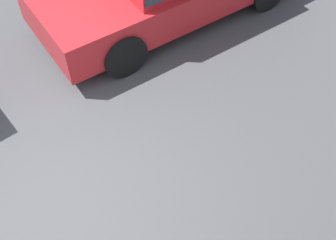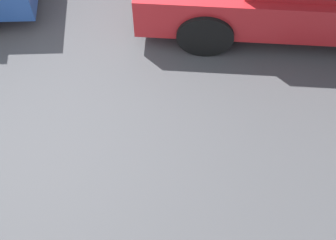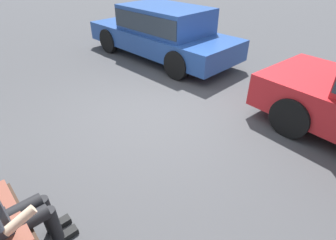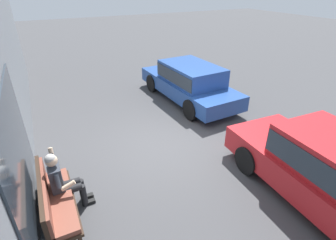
{
  "view_description": "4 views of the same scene",
  "coord_description": "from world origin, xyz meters",
  "views": [
    {
      "loc": [
        0.2,
        2.6,
        4.43
      ],
      "look_at": [
        -1.47,
        0.37,
        0.92
      ],
      "focal_mm": 45.0,
      "sensor_mm": 36.0,
      "label": 1
    },
    {
      "loc": [
        -1.57,
        2.6,
        5.11
      ],
      "look_at": [
        -1.53,
        0.37,
        1.19
      ],
      "focal_mm": 55.0,
      "sensor_mm": 36.0,
      "label": 2
    },
    {
      "loc": [
        -3.29,
        2.6,
        2.61
      ],
      "look_at": [
        -1.14,
        0.67,
        0.76
      ],
      "focal_mm": 28.0,
      "sensor_mm": 36.0,
      "label": 3
    },
    {
      "loc": [
        -5.58,
        2.6,
        4.1
      ],
      "look_at": [
        -0.4,
        0.0,
        1.0
      ],
      "focal_mm": 28.0,
      "sensor_mm": 36.0,
      "label": 4
    }
  ],
  "objects": [
    {
      "name": "ground_plane",
      "position": [
        0.0,
        0.0,
        0.0
      ],
      "size": [
        60.0,
        60.0,
        0.0
      ],
      "primitive_type": "plane",
      "color": "#424244"
    }
  ]
}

